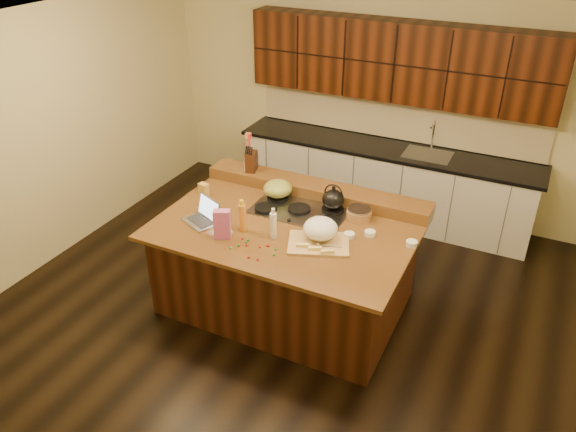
% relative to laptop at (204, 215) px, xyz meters
% --- Properties ---
extents(room, '(5.52, 5.02, 2.72)m').
position_rel_laptop_xyz_m(room, '(0.74, 0.26, 0.37)').
color(room, black).
rests_on(room, ground).
extents(island, '(2.40, 1.60, 0.92)m').
position_rel_laptop_xyz_m(island, '(0.74, 0.26, -0.52)').
color(island, black).
rests_on(island, ground).
extents(back_ledge, '(2.40, 0.30, 0.12)m').
position_rel_laptop_xyz_m(back_ledge, '(0.74, 0.96, 0.00)').
color(back_ledge, black).
rests_on(back_ledge, island).
extents(cooktop, '(0.92, 0.52, 0.05)m').
position_rel_laptop_xyz_m(cooktop, '(0.74, 0.56, -0.04)').
color(cooktop, gray).
rests_on(cooktop, island).
extents(back_counter, '(3.70, 0.66, 2.40)m').
position_rel_laptop_xyz_m(back_counter, '(1.04, 2.48, 0.00)').
color(back_counter, silver).
rests_on(back_counter, ground).
extents(kettle, '(0.23, 0.23, 0.19)m').
position_rel_laptop_xyz_m(kettle, '(1.04, 0.69, 0.08)').
color(kettle, black).
rests_on(kettle, cooktop).
extents(green_bowl, '(0.33, 0.33, 0.16)m').
position_rel_laptop_xyz_m(green_bowl, '(0.44, 0.69, 0.07)').
color(green_bowl, olive).
rests_on(green_bowl, cooktop).
extents(laptop, '(0.39, 0.36, 0.22)m').
position_rel_laptop_xyz_m(laptop, '(0.00, 0.00, 0.00)').
color(laptop, '#B7B7BC').
rests_on(laptop, island).
extents(oil_bottle, '(0.07, 0.07, 0.27)m').
position_rel_laptop_xyz_m(oil_bottle, '(0.42, 0.01, 0.08)').
color(oil_bottle, orange).
rests_on(oil_bottle, island).
extents(vinegar_bottle, '(0.08, 0.08, 0.25)m').
position_rel_laptop_xyz_m(vinegar_bottle, '(0.73, 0.03, 0.07)').
color(vinegar_bottle, silver).
rests_on(vinegar_bottle, island).
extents(wooden_tray, '(0.64, 0.56, 0.22)m').
position_rel_laptop_xyz_m(wooden_tray, '(1.13, 0.15, 0.04)').
color(wooden_tray, tan).
rests_on(wooden_tray, island).
extents(ramekin_a, '(0.13, 0.13, 0.04)m').
position_rel_laptop_xyz_m(ramekin_a, '(1.34, 0.33, -0.04)').
color(ramekin_a, white).
rests_on(ramekin_a, island).
extents(ramekin_b, '(0.10, 0.10, 0.04)m').
position_rel_laptop_xyz_m(ramekin_b, '(1.89, 0.44, -0.04)').
color(ramekin_b, white).
rests_on(ramekin_b, island).
extents(ramekin_c, '(0.11, 0.11, 0.04)m').
position_rel_laptop_xyz_m(ramekin_c, '(1.50, 0.44, -0.04)').
color(ramekin_c, white).
rests_on(ramekin_c, island).
extents(strainer_bowl, '(0.30, 0.30, 0.09)m').
position_rel_laptop_xyz_m(strainer_bowl, '(1.30, 0.69, -0.01)').
color(strainer_bowl, '#996B3F').
rests_on(strainer_bowl, island).
extents(kitchen_timer, '(0.08, 0.08, 0.07)m').
position_rel_laptop_xyz_m(kitchen_timer, '(1.16, 0.03, -0.02)').
color(kitchen_timer, silver).
rests_on(kitchen_timer, island).
extents(pink_bag, '(0.17, 0.14, 0.28)m').
position_rel_laptop_xyz_m(pink_bag, '(0.32, -0.17, 0.08)').
color(pink_bag, '#C35B9F').
rests_on(pink_bag, island).
extents(candy_plate, '(0.21, 0.21, 0.01)m').
position_rel_laptop_xyz_m(candy_plate, '(0.27, -0.11, -0.05)').
color(candy_plate, white).
rests_on(candy_plate, island).
extents(package_box, '(0.11, 0.09, 0.14)m').
position_rel_laptop_xyz_m(package_box, '(-0.28, 0.43, 0.01)').
color(package_box, gold).
rests_on(package_box, island).
extents(utensil_crock, '(0.14, 0.14, 0.14)m').
position_rel_laptop_xyz_m(utensil_crock, '(-0.04, 0.96, 0.13)').
color(utensil_crock, white).
rests_on(utensil_crock, back_ledge).
extents(knife_block, '(0.15, 0.19, 0.21)m').
position_rel_laptop_xyz_m(knife_block, '(-0.02, 0.96, 0.16)').
color(knife_block, black).
rests_on(knife_block, back_ledge).
extents(gumdrop_0, '(0.02, 0.02, 0.02)m').
position_rel_laptop_xyz_m(gumdrop_0, '(0.58, -0.20, -0.05)').
color(gumdrop_0, red).
rests_on(gumdrop_0, island).
extents(gumdrop_1, '(0.02, 0.02, 0.02)m').
position_rel_laptop_xyz_m(gumdrop_1, '(0.55, -0.13, -0.05)').
color(gumdrop_1, '#198C26').
rests_on(gumdrop_1, island).
extents(gumdrop_2, '(0.02, 0.02, 0.02)m').
position_rel_laptop_xyz_m(gumdrop_2, '(0.70, -0.18, -0.05)').
color(gumdrop_2, red).
rests_on(gumdrop_2, island).
extents(gumdrop_3, '(0.02, 0.02, 0.02)m').
position_rel_laptop_xyz_m(gumdrop_3, '(0.55, -0.16, -0.05)').
color(gumdrop_3, '#198C26').
rests_on(gumdrop_3, island).
extents(gumdrop_4, '(0.02, 0.02, 0.02)m').
position_rel_laptop_xyz_m(gumdrop_4, '(0.49, -0.13, -0.05)').
color(gumdrop_4, red).
rests_on(gumdrop_4, island).
extents(gumdrop_5, '(0.02, 0.02, 0.02)m').
position_rel_laptop_xyz_m(gumdrop_5, '(0.52, -0.24, -0.05)').
color(gumdrop_5, '#198C26').
rests_on(gumdrop_5, island).
extents(gumdrop_6, '(0.02, 0.02, 0.02)m').
position_rel_laptop_xyz_m(gumdrop_6, '(0.76, -0.13, -0.05)').
color(gumdrop_6, red).
rests_on(gumdrop_6, island).
extents(gumdrop_7, '(0.02, 0.02, 0.02)m').
position_rel_laptop_xyz_m(gumdrop_7, '(0.84, -0.15, -0.05)').
color(gumdrop_7, '#198C26').
rests_on(gumdrop_7, island).
extents(gumdrop_8, '(0.02, 0.02, 0.02)m').
position_rel_laptop_xyz_m(gumdrop_8, '(0.69, -0.36, -0.05)').
color(gumdrop_8, red).
rests_on(gumdrop_8, island).
extents(gumdrop_9, '(0.02, 0.02, 0.02)m').
position_rel_laptop_xyz_m(gumdrop_9, '(0.48, -0.30, -0.05)').
color(gumdrop_9, '#198C26').
rests_on(gumdrop_9, island).
extents(gumdrop_10, '(0.02, 0.02, 0.02)m').
position_rel_laptop_xyz_m(gumdrop_10, '(0.74, -0.13, -0.05)').
color(gumdrop_10, red).
rests_on(gumdrop_10, island).
extents(gumdrop_11, '(0.02, 0.02, 0.02)m').
position_rel_laptop_xyz_m(gumdrop_11, '(0.87, -0.23, -0.05)').
color(gumdrop_11, '#198C26').
rests_on(gumdrop_11, island).
extents(gumdrop_12, '(0.02, 0.02, 0.02)m').
position_rel_laptop_xyz_m(gumdrop_12, '(0.78, -0.36, -0.05)').
color(gumdrop_12, red).
rests_on(gumdrop_12, island).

